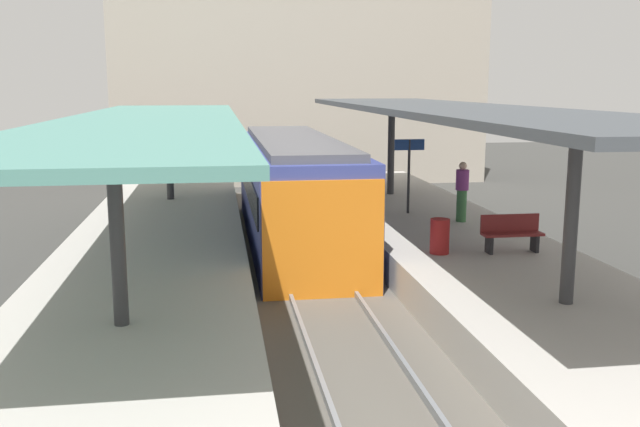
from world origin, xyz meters
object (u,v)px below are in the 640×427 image
Objects in this scene: commuter_train at (294,191)px; platform_bench at (511,232)px; litter_bin at (440,236)px; platform_sign at (409,159)px; passenger_near_bench at (462,191)px.

commuter_train reaches higher than platform_bench.
commuter_train is 5.92m from litter_bin.
platform_sign is at bearing -3.38° from commuter_train.
platform_sign is (3.41, -0.20, 0.90)m from commuter_train.
platform_sign is at bearing 82.49° from litter_bin.
litter_bin is (-0.66, -5.03, -1.22)m from platform_sign.
platform_sign is at bearing 101.13° from platform_bench.
litter_bin is (-1.67, 0.09, -0.06)m from platform_bench.
commuter_train reaches higher than litter_bin.
commuter_train is at bearing 159.54° from passenger_near_bench.
passenger_near_bench is at bearing 88.17° from platform_bench.
platform_bench is (4.42, -5.32, -0.26)m from commuter_train.
platform_sign is 2.01m from passenger_near_bench.
commuter_train reaches higher than passenger_near_bench.
litter_bin is 3.99m from passenger_near_bench.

